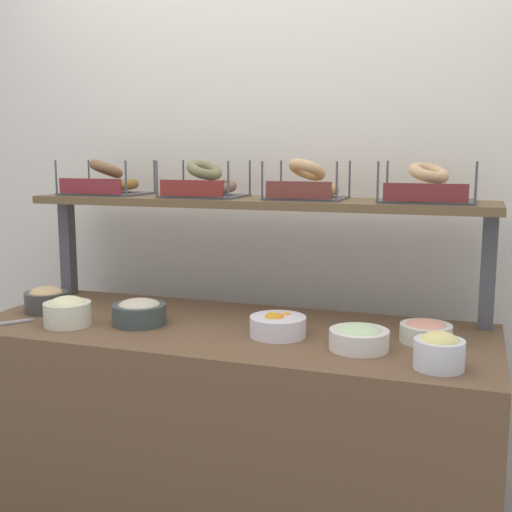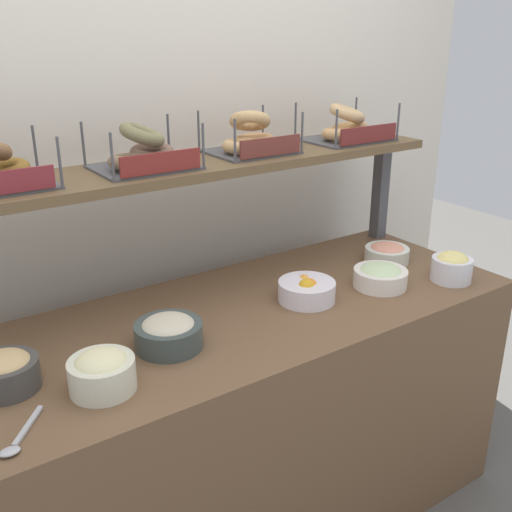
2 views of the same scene
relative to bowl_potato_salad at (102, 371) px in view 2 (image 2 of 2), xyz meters
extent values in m
cube|color=silver|center=(0.54, 0.71, 0.30)|extent=(3.00, 0.06, 2.40)
cube|color=brown|center=(0.54, 0.16, -0.48)|extent=(1.80, 0.70, 0.85)
cube|color=#4C4C51|center=(1.38, 0.43, 0.15)|extent=(0.05, 0.05, 0.40)
cube|color=brown|center=(0.54, 0.43, 0.36)|extent=(1.76, 0.32, 0.03)
cylinder|color=beige|center=(0.00, 0.00, -0.01)|extent=(0.16, 0.16, 0.08)
ellipsoid|color=beige|center=(0.00, 0.00, 0.02)|extent=(0.13, 0.13, 0.06)
cylinder|color=#3E4947|center=(0.23, 0.10, -0.02)|extent=(0.19, 0.19, 0.07)
ellipsoid|color=beige|center=(0.23, 0.10, 0.01)|extent=(0.15, 0.15, 0.05)
cylinder|color=#43403D|center=(-0.19, 0.14, -0.01)|extent=(0.16, 0.16, 0.08)
ellipsoid|color=tan|center=(-0.19, 0.14, 0.02)|extent=(0.13, 0.13, 0.05)
cylinder|color=white|center=(0.74, 0.11, -0.02)|extent=(0.19, 0.19, 0.07)
sphere|color=#F59B34|center=(0.75, 0.15, 0.00)|extent=(0.04, 0.04, 0.04)
sphere|color=orange|center=(0.74, 0.10, 0.00)|extent=(0.05, 0.05, 0.05)
sphere|color=gold|center=(0.74, 0.11, 0.00)|extent=(0.04, 0.04, 0.04)
sphere|color=gold|center=(0.72, 0.10, 0.00)|extent=(0.05, 0.05, 0.05)
cylinder|color=white|center=(1.26, -0.05, -0.01)|extent=(0.14, 0.14, 0.08)
ellipsoid|color=#F6E182|center=(1.26, -0.05, 0.03)|extent=(0.11, 0.11, 0.06)
cylinder|color=white|center=(1.02, 0.06, -0.02)|extent=(0.18, 0.18, 0.06)
ellipsoid|color=beige|center=(1.02, 0.06, 0.01)|extent=(0.14, 0.14, 0.04)
cylinder|color=silver|center=(1.20, 0.20, -0.02)|extent=(0.17, 0.17, 0.06)
ellipsoid|color=#EE987C|center=(1.20, 0.20, 0.00)|extent=(0.13, 0.13, 0.04)
cube|color=#B7B7BC|center=(-0.20, -0.05, -0.05)|extent=(0.10, 0.12, 0.01)
ellipsoid|color=#B7B7BC|center=(-0.25, -0.12, -0.04)|extent=(0.04, 0.03, 0.01)
cylinder|color=#4C4C51|center=(0.06, 0.33, 0.45)|extent=(0.01, 0.01, 0.14)
cylinder|color=#4C4C51|center=(0.06, 0.56, 0.45)|extent=(0.01, 0.01, 0.14)
torus|color=brown|center=(-0.05, 0.48, 0.42)|extent=(0.19, 0.19, 0.06)
cube|color=#4C4C51|center=(0.34, 0.43, 0.38)|extent=(0.30, 0.24, 0.01)
cylinder|color=#4C4C51|center=(0.20, 0.32, 0.45)|extent=(0.01, 0.01, 0.14)
cylinder|color=#4C4C51|center=(0.48, 0.32, 0.45)|extent=(0.01, 0.01, 0.14)
cylinder|color=#4C4C51|center=(0.20, 0.55, 0.45)|extent=(0.01, 0.01, 0.14)
cylinder|color=#4C4C51|center=(0.48, 0.55, 0.45)|extent=(0.01, 0.01, 0.14)
cube|color=maroon|center=(0.34, 0.31, 0.42)|extent=(0.25, 0.01, 0.06)
torus|color=#80674F|center=(0.29, 0.40, 0.41)|extent=(0.20, 0.20, 0.05)
torus|color=brown|center=(0.38, 0.47, 0.42)|extent=(0.18, 0.19, 0.06)
torus|color=olive|center=(0.34, 0.43, 0.48)|extent=(0.19, 0.19, 0.09)
cube|color=#4C4C51|center=(0.74, 0.45, 0.38)|extent=(0.28, 0.24, 0.01)
cylinder|color=#4C4C51|center=(0.61, 0.33, 0.45)|extent=(0.01, 0.01, 0.14)
cylinder|color=#4C4C51|center=(0.88, 0.33, 0.45)|extent=(0.01, 0.01, 0.14)
cylinder|color=#4C4C51|center=(0.61, 0.56, 0.45)|extent=(0.01, 0.01, 0.14)
cylinder|color=#4C4C51|center=(0.88, 0.56, 0.45)|extent=(0.01, 0.01, 0.14)
cube|color=brown|center=(0.74, 0.33, 0.42)|extent=(0.24, 0.01, 0.06)
torus|color=tan|center=(0.69, 0.42, 0.41)|extent=(0.19, 0.19, 0.05)
torus|color=tan|center=(0.78, 0.48, 0.41)|extent=(0.20, 0.20, 0.05)
torus|color=tan|center=(0.74, 0.45, 0.49)|extent=(0.20, 0.20, 0.10)
cube|color=#4C4C51|center=(1.18, 0.43, 0.38)|extent=(0.32, 0.24, 0.01)
cylinder|color=#4C4C51|center=(1.02, 0.32, 0.45)|extent=(0.01, 0.01, 0.14)
cylinder|color=#4C4C51|center=(1.33, 0.32, 0.45)|extent=(0.01, 0.01, 0.14)
cylinder|color=#4C4C51|center=(1.02, 0.55, 0.45)|extent=(0.01, 0.01, 0.14)
cylinder|color=#4C4C51|center=(1.33, 0.55, 0.45)|extent=(0.01, 0.01, 0.14)
cube|color=maroon|center=(1.18, 0.31, 0.42)|extent=(0.27, 0.01, 0.06)
torus|color=tan|center=(1.12, 0.40, 0.41)|extent=(0.20, 0.20, 0.05)
torus|color=tan|center=(1.22, 0.47, 0.42)|extent=(0.19, 0.19, 0.06)
torus|color=tan|center=(1.18, 0.43, 0.48)|extent=(0.20, 0.20, 0.08)
camera|label=1|loc=(1.34, -1.84, 0.54)|focal=44.79mm
camera|label=2|loc=(-0.41, -1.25, 0.79)|focal=41.97mm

